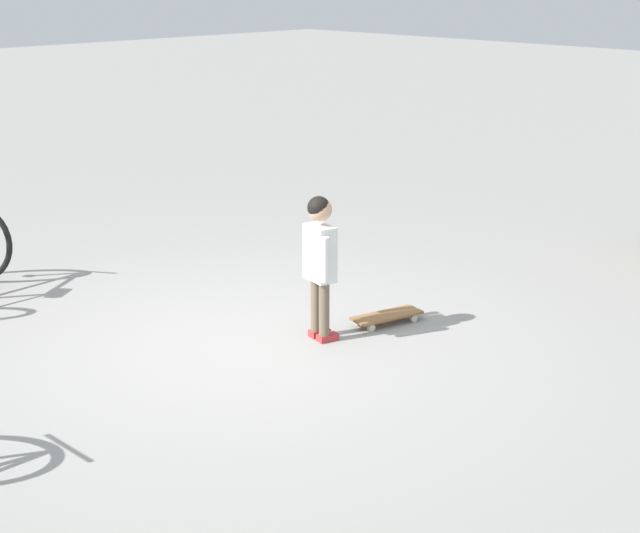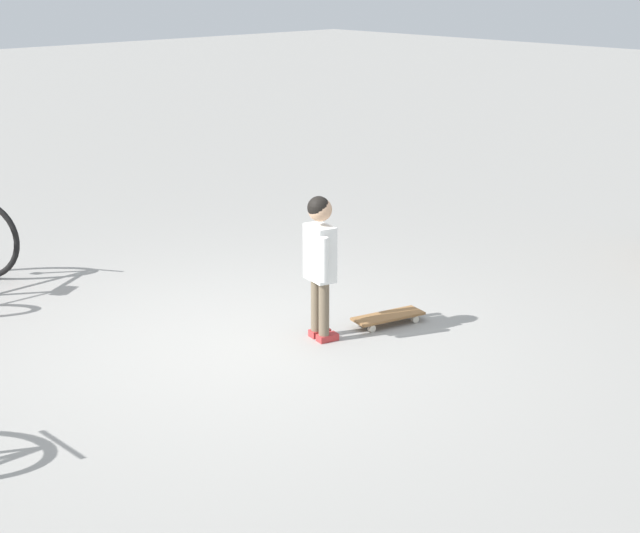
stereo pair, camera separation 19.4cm
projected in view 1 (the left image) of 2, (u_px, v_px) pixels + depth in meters
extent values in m
plane|color=gray|center=(230.00, 346.00, 6.93)|extent=(50.00, 50.00, 0.00)
cylinder|color=brown|center=(316.00, 306.00, 7.03)|extent=(0.08, 0.08, 0.42)
cube|color=#B73333|center=(319.00, 333.00, 7.11)|extent=(0.16, 0.11, 0.05)
cylinder|color=brown|center=(324.00, 310.00, 6.94)|extent=(0.08, 0.08, 0.42)
cube|color=#B73333|center=(328.00, 337.00, 7.02)|extent=(0.16, 0.11, 0.05)
cube|color=white|center=(320.00, 253.00, 6.87)|extent=(0.19, 0.26, 0.40)
cylinder|color=white|center=(320.00, 246.00, 7.04)|extent=(0.06, 0.06, 0.32)
cylinder|color=white|center=(325.00, 260.00, 6.71)|extent=(0.06, 0.06, 0.32)
sphere|color=tan|center=(320.00, 210.00, 6.77)|extent=(0.17, 0.17, 0.17)
sphere|color=black|center=(319.00, 208.00, 6.76)|extent=(0.16, 0.16, 0.16)
cube|color=olive|center=(387.00, 315.00, 7.34)|extent=(0.59, 0.31, 0.02)
cube|color=#B7B7BC|center=(408.00, 312.00, 7.45)|extent=(0.05, 0.11, 0.02)
cube|color=#B7B7BC|center=(365.00, 322.00, 7.25)|extent=(0.05, 0.11, 0.02)
cylinder|color=beige|center=(402.00, 312.00, 7.51)|extent=(0.06, 0.04, 0.06)
cylinder|color=beige|center=(414.00, 318.00, 7.39)|extent=(0.06, 0.04, 0.06)
cylinder|color=beige|center=(360.00, 322.00, 7.32)|extent=(0.06, 0.04, 0.06)
cylinder|color=beige|center=(371.00, 328.00, 7.19)|extent=(0.06, 0.04, 0.06)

